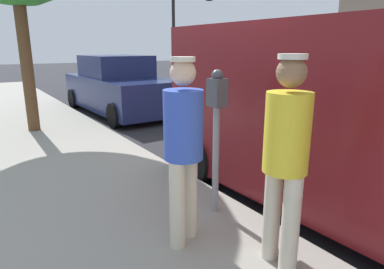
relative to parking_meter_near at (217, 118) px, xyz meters
The scene contains 6 objects.
ground_plane 1.94m from the parking_meter_near, 151.27° to the right, with size 80.00×80.00×0.00m, color #2D2D33.
parking_meter_near is the anchor object (origin of this frame).
pedestrian_in_yellow 1.05m from the parking_meter_near, 82.61° to the left, with size 0.34×0.36×1.69m.
pedestrian_in_blue 0.67m from the parking_meter_near, 27.66° to the left, with size 0.34×0.34×1.66m.
parked_sedan_behind 6.84m from the parking_meter_near, 103.06° to the right, with size 2.06×4.46×1.65m.
traffic_light_corner 15.00m from the parking_meter_near, 121.45° to the right, with size 2.48×0.42×5.20m.
Camera 1 is at (3.40, 3.41, 1.88)m, focal length 31.48 mm.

